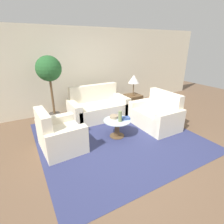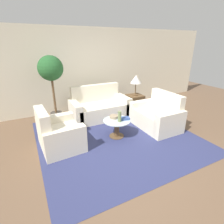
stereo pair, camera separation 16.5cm
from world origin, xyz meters
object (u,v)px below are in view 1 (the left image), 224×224
at_px(bowl, 114,117).
at_px(potted_plant, 49,74).
at_px(armchair, 58,136).
at_px(book_stack, 125,118).
at_px(sofa_main, 98,108).
at_px(vase, 120,116).
at_px(coffee_table, 117,126).
at_px(loveseat, 157,116).
at_px(table_lamp, 134,79).

bearing_deg(bowl, potted_plant, 129.17).
height_order(armchair, book_stack, armchair).
distance_m(sofa_main, bowl, 1.18).
bearing_deg(book_stack, sofa_main, 110.23).
distance_m(vase, book_stack, 0.20).
xyz_separation_m(armchair, book_stack, (1.54, -0.18, 0.16)).
distance_m(potted_plant, vase, 2.17).
relative_size(coffee_table, potted_plant, 0.35).
distance_m(coffee_table, vase, 0.30).
bearing_deg(bowl, armchair, -179.38).
distance_m(sofa_main, armchair, 1.87).
bearing_deg(loveseat, coffee_table, -90.83).
height_order(sofa_main, table_lamp, table_lamp).
xyz_separation_m(potted_plant, bowl, (1.14, -1.40, -0.92)).
height_order(coffee_table, bowl, bowl).
bearing_deg(armchair, loveseat, -96.65).
height_order(table_lamp, potted_plant, potted_plant).
distance_m(armchair, bowl, 1.37).
relative_size(armchair, vase, 4.02).
relative_size(sofa_main, book_stack, 6.39).
bearing_deg(book_stack, armchair, -169.96).
xyz_separation_m(table_lamp, potted_plant, (-2.52, 0.25, 0.34)).
height_order(sofa_main, potted_plant, potted_plant).
xyz_separation_m(coffee_table, bowl, (0.00, 0.15, 0.18)).
bearing_deg(armchair, vase, -103.06).
height_order(loveseat, bowl, loveseat).
xyz_separation_m(armchair, vase, (1.37, -0.23, 0.26)).
relative_size(bowl, book_stack, 0.81).
height_order(coffee_table, vase, vase).
xyz_separation_m(sofa_main, armchair, (-1.45, -1.18, -0.00)).
bearing_deg(sofa_main, bowl, -94.59).
height_order(armchair, potted_plant, potted_plant).
bearing_deg(vase, armchair, 170.31).
xyz_separation_m(sofa_main, table_lamp, (1.28, -0.02, 0.75)).
relative_size(potted_plant, vase, 7.30).
bearing_deg(table_lamp, bowl, -140.25).
distance_m(armchair, table_lamp, 3.06).
xyz_separation_m(bowl, book_stack, (0.18, -0.19, -0.01)).
height_order(sofa_main, armchair, sofa_main).
height_order(armchair, coffee_table, armchair).
bearing_deg(bowl, loveseat, -7.53).
distance_m(table_lamp, bowl, 1.88).
relative_size(coffee_table, bowl, 2.98).
relative_size(sofa_main, loveseat, 1.35).
bearing_deg(potted_plant, table_lamp, -5.73).
bearing_deg(potted_plant, vase, -55.01).
bearing_deg(table_lamp, book_stack, -131.84).
bearing_deg(coffee_table, vase, -79.22).
bearing_deg(armchair, bowl, -92.75).
bearing_deg(loveseat, sofa_main, -139.69).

